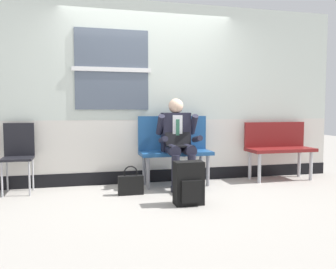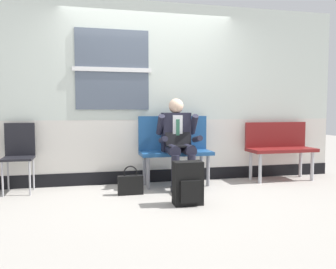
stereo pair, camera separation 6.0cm
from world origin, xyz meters
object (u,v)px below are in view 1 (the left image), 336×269
object	(u,v)px
backpack	(189,184)
handbag	(131,184)
bench_with_person	(174,146)
bench_empty	(278,145)
folding_chair	(18,151)
person_seated	(178,140)

from	to	relation	value
backpack	handbag	size ratio (longest dim) A/B	1.34
handbag	bench_with_person	bearing A→B (deg)	33.51
bench_empty	folding_chair	distance (m)	3.79
backpack	folding_chair	distance (m)	2.30
handbag	folding_chair	distance (m)	1.55
person_seated	handbag	world-z (taller)	person_seated
bench_with_person	person_seated	bearing A→B (deg)	-90.00
bench_empty	folding_chair	xyz separation A→B (m)	(-3.79, 0.04, 0.02)
person_seated	folding_chair	distance (m)	2.12
bench_with_person	handbag	size ratio (longest dim) A/B	2.75
bench_empty	backpack	bearing A→B (deg)	-149.23
bench_empty	person_seated	world-z (taller)	person_seated
bench_with_person	backpack	world-z (taller)	bench_with_person
handbag	folding_chair	bearing A→B (deg)	160.63
folding_chair	bench_empty	bearing A→B (deg)	-0.62
bench_with_person	folding_chair	size ratio (longest dim) A/B	1.13
backpack	handbag	distance (m)	0.86
backpack	folding_chair	bearing A→B (deg)	150.83
bench_with_person	folding_chair	world-z (taller)	bench_with_person
bench_empty	person_seated	bearing A→B (deg)	-173.35
handbag	bench_empty	bearing A→B (deg)	10.79
folding_chair	person_seated	bearing A→B (deg)	-6.41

